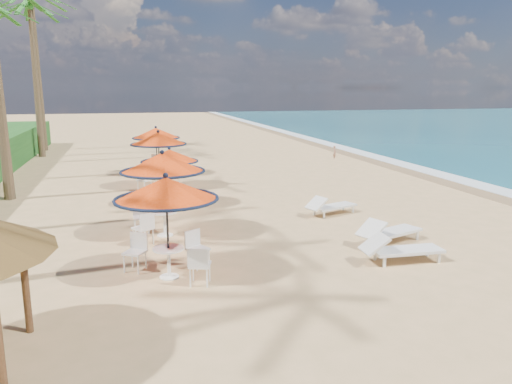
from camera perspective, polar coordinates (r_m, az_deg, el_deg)
ground at (r=13.81m, az=13.03°, el=-6.92°), size 160.00×160.00×0.00m
foam_strip at (r=26.89m, az=20.83°, el=1.70°), size 1.20×140.00×0.04m
wetsand_band at (r=26.38m, az=19.24°, el=1.63°), size 1.40×140.00×0.02m
station_0 at (r=11.55m, az=-10.03°, el=-1.06°), size 2.39×2.39×2.50m
station_1 at (r=14.85m, az=-10.90°, el=2.37°), size 2.49×2.49×2.60m
station_2 at (r=18.81m, az=-9.85°, el=3.29°), size 2.14×2.14×2.23m
station_3 at (r=22.37m, az=-11.07°, el=5.22°), size 2.46×2.50×2.57m
station_4 at (r=25.88m, az=-11.27°, el=5.96°), size 2.39×2.46×2.49m
lounger_near at (r=13.25m, az=16.04°, el=-6.26°), size 2.15×0.75×0.76m
lounger_mid at (r=14.73m, az=14.82°, el=-4.36°), size 2.23×1.35×0.76m
lounger_far at (r=17.61m, az=8.44°, el=-1.56°), size 2.04×1.23×0.70m
palm_6 at (r=35.20m, az=-24.43°, el=17.97°), size 5.00×5.00×9.57m
palm_7 at (r=38.91m, az=-24.20°, el=18.96°), size 5.00×5.00×10.76m
person at (r=31.65m, az=8.98°, el=4.54°), size 0.27×0.35×0.87m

